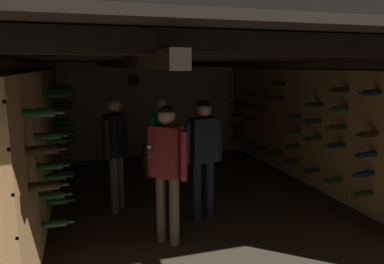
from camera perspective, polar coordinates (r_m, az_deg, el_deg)
The scene contains 8 objects.
ground_plane at distance 5.69m, azimuth -0.26°, elevation -11.41°, with size 8.40×8.40×0.00m, color brown.
room_shell at distance 5.58m, azimuth -1.07°, elevation 3.26°, with size 4.72×6.52×2.41m.
wine_crate_stack at distance 7.07m, azimuth -5.63°, elevation -4.50°, with size 0.52×0.35×0.60m.
display_bottle at distance 6.99m, azimuth -5.51°, elevation -0.99°, with size 0.08×0.08×0.35m.
person_host_center at distance 4.88m, azimuth 1.84°, elevation -2.66°, with size 0.54×0.24×1.67m.
person_guest_far_left at distance 5.71m, azimuth -4.60°, elevation -1.00°, with size 0.47×0.43×1.64m.
person_guest_mid_left at distance 5.29m, azimuth -11.99°, elevation -1.74°, with size 0.37×0.47×1.68m.
person_guest_near_left at distance 4.22m, azimuth -3.97°, elevation -4.69°, with size 0.44×0.42×1.68m.
Camera 1 is at (-1.55, -5.04, 2.12)m, focal length 33.79 mm.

